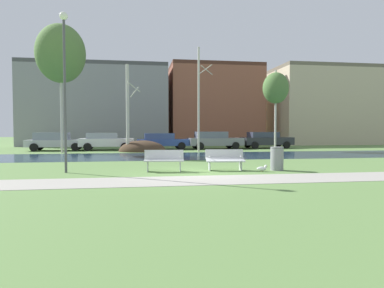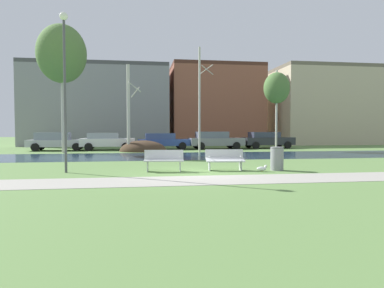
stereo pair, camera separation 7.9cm
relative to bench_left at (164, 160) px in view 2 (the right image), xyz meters
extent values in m
plane|color=#5B7F42|center=(1.26, 9.21, -0.47)|extent=(120.00, 120.00, 0.00)
cube|color=#9E998E|center=(1.26, -2.63, -0.47)|extent=(60.00, 2.15, 0.01)
cube|color=#284256|center=(1.26, 8.04, -0.47)|extent=(80.00, 6.40, 0.01)
ellipsoid|color=#423021|center=(-0.75, 13.23, -0.47)|extent=(3.68, 2.98, 1.72)
cube|color=#B2B5B7|center=(-0.01, -0.09, -0.02)|extent=(1.63, 0.61, 0.05)
cube|color=#B2B5B7|center=(0.02, 0.18, 0.20)|extent=(1.60, 0.22, 0.40)
cube|color=#B2B5B7|center=(-0.66, 0.02, -0.25)|extent=(0.08, 0.43, 0.45)
cube|color=#B2B5B7|center=(0.65, -0.09, -0.25)|extent=(0.08, 0.43, 0.45)
cylinder|color=#B2B5B7|center=(-0.66, -0.02, 0.12)|extent=(0.07, 0.28, 0.04)
cylinder|color=#B2B5B7|center=(0.65, -0.13, 0.12)|extent=(0.07, 0.28, 0.04)
cube|color=#B2B5B7|center=(2.53, -0.09, -0.02)|extent=(1.63, 0.61, 0.17)
cube|color=#B2B5B7|center=(2.56, 0.18, 0.20)|extent=(1.60, 0.22, 0.40)
cube|color=#B2B5B7|center=(1.89, 0.02, -0.25)|extent=(0.08, 0.43, 0.45)
cube|color=#B2B5B7|center=(3.19, -0.09, -0.25)|extent=(0.08, 0.43, 0.45)
cylinder|color=#B2B5B7|center=(1.88, -0.02, 0.12)|extent=(0.07, 0.28, 0.04)
cylinder|color=#B2B5B7|center=(3.19, -0.13, 0.12)|extent=(0.07, 0.28, 0.04)
cylinder|color=gray|center=(4.70, -0.31, 0.02)|extent=(0.54, 0.54, 0.98)
torus|color=#494A4C|center=(4.70, -0.31, 0.48)|extent=(0.56, 0.56, 0.04)
ellipsoid|color=white|center=(3.89, -0.68, -0.35)|extent=(0.40, 0.18, 0.18)
sphere|color=white|center=(4.07, -0.68, -0.26)|extent=(0.13, 0.13, 0.13)
cone|color=gold|center=(4.14, -0.68, -0.26)|extent=(0.07, 0.04, 0.04)
cylinder|color=gold|center=(3.91, -0.72, -0.42)|extent=(0.01, 0.01, 0.10)
cylinder|color=gold|center=(3.91, -0.65, -0.42)|extent=(0.01, 0.01, 0.10)
cylinder|color=#4C4C51|center=(-3.86, 0.19, 2.51)|extent=(0.10, 0.10, 5.96)
sphere|color=white|center=(-3.86, 0.19, 5.64)|extent=(0.32, 0.32, 0.32)
cylinder|color=beige|center=(-6.59, 12.36, 4.15)|extent=(0.18, 0.18, 9.25)
ellipsoid|color=#567A3D|center=(-6.59, 12.36, 6.75)|extent=(3.53, 3.53, 4.24)
cylinder|color=beige|center=(-1.85, 12.73, 2.85)|extent=(0.25, 0.25, 6.65)
cylinder|color=beige|center=(-1.33, 13.09, 4.13)|extent=(0.71, 0.98, 0.75)
cylinder|color=beige|center=(-1.37, 12.23, 4.42)|extent=(0.98, 0.96, 0.69)
cylinder|color=beige|center=(3.55, 12.17, 3.53)|extent=(0.16, 0.16, 8.01)
cylinder|color=beige|center=(4.16, 12.59, 5.93)|extent=(0.85, 1.20, 0.59)
cylinder|color=beige|center=(4.08, 11.62, 5.70)|extent=(1.10, 1.07, 0.52)
cylinder|color=beige|center=(10.02, 12.76, 2.79)|extent=(0.16, 0.16, 6.52)
ellipsoid|color=#4C7038|center=(10.02, 12.76, 4.61)|extent=(2.10, 2.10, 2.52)
cube|color=#B2B5BC|center=(-7.60, 15.29, 0.12)|extent=(4.73, 2.08, 0.55)
cube|color=gray|center=(-7.97, 15.27, 0.70)|extent=(2.68, 1.76, 0.60)
cylinder|color=black|center=(-6.11, 16.30, -0.15)|extent=(0.65, 0.25, 0.64)
cylinder|color=black|center=(-6.02, 14.43, -0.15)|extent=(0.65, 0.25, 0.64)
cylinder|color=black|center=(-9.17, 16.15, -0.15)|extent=(0.65, 0.25, 0.64)
cylinder|color=black|center=(-9.09, 14.29, -0.15)|extent=(0.65, 0.25, 0.64)
cube|color=silver|center=(-3.66, 15.29, 0.17)|extent=(4.48, 2.05, 0.65)
cube|color=#949AAC|center=(-4.01, 15.27, 0.73)|extent=(2.53, 1.74, 0.45)
cylinder|color=black|center=(-2.25, 16.28, -0.15)|extent=(0.65, 0.25, 0.64)
cylinder|color=black|center=(-2.16, 14.43, -0.15)|extent=(0.65, 0.25, 0.64)
cylinder|color=black|center=(-5.15, 16.15, -0.15)|extent=(0.65, 0.25, 0.64)
cylinder|color=black|center=(-5.06, 14.30, -0.15)|extent=(0.65, 0.25, 0.64)
cube|color=#2D4793|center=(1.05, 15.64, 0.13)|extent=(4.52, 1.98, 0.56)
cube|color=#32457F|center=(0.70, 15.63, 0.66)|extent=(2.56, 1.68, 0.51)
cylinder|color=black|center=(2.47, 16.60, -0.15)|extent=(0.65, 0.25, 0.64)
cylinder|color=black|center=(2.55, 14.82, -0.15)|extent=(0.65, 0.25, 0.64)
cylinder|color=black|center=(-0.45, 16.46, -0.15)|extent=(0.65, 0.25, 0.64)
cylinder|color=black|center=(-0.37, 14.69, -0.15)|extent=(0.65, 0.25, 0.64)
cube|color=slate|center=(5.60, 15.47, 0.17)|extent=(4.82, 2.05, 0.65)
cube|color=slate|center=(5.23, 15.45, 0.78)|extent=(2.73, 1.74, 0.56)
cylinder|color=black|center=(7.13, 16.46, -0.15)|extent=(0.65, 0.25, 0.64)
cylinder|color=black|center=(7.21, 14.62, -0.15)|extent=(0.65, 0.25, 0.64)
cylinder|color=black|center=(4.00, 16.31, -0.15)|extent=(0.65, 0.25, 0.64)
cylinder|color=black|center=(4.08, 14.48, -0.15)|extent=(0.65, 0.25, 0.64)
cube|color=#282B30|center=(10.54, 15.98, 0.19)|extent=(4.65, 2.02, 0.68)
cube|color=#2F3648|center=(10.17, 15.97, 0.77)|extent=(2.63, 1.71, 0.49)
cylinder|color=black|center=(12.01, 16.96, -0.15)|extent=(0.65, 0.25, 0.64)
cylinder|color=black|center=(12.09, 15.15, -0.15)|extent=(0.65, 0.25, 0.64)
cylinder|color=black|center=(8.99, 16.82, -0.15)|extent=(0.65, 0.25, 0.64)
cylinder|color=black|center=(9.07, 15.01, -0.15)|extent=(0.65, 0.25, 0.64)
cube|color=gray|center=(-5.56, 25.48, 3.69)|extent=(15.21, 7.07, 8.33)
cube|color=#48484B|center=(-5.56, 25.48, 8.05)|extent=(15.21, 7.07, 0.40)
cube|color=brown|center=(7.76, 25.69, 3.89)|extent=(10.35, 6.57, 8.73)
cube|color=#4E2C21|center=(7.76, 25.69, 8.45)|extent=(10.35, 6.57, 0.40)
cube|color=#BCAD8E|center=(20.63, 24.69, 3.80)|extent=(11.84, 8.57, 8.54)
cube|color=#675F4E|center=(20.63, 24.69, 8.26)|extent=(11.84, 8.57, 0.40)
camera|label=1|loc=(-0.99, -13.88, 1.23)|focal=32.08mm
camera|label=2|loc=(-0.92, -13.90, 1.23)|focal=32.08mm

